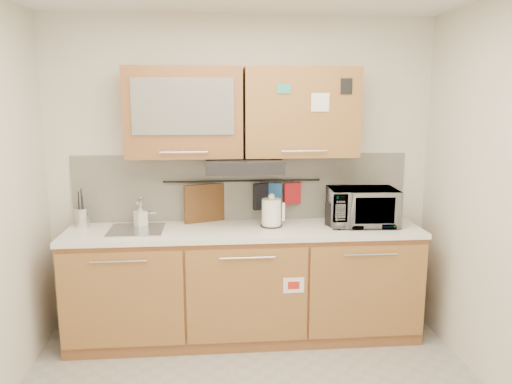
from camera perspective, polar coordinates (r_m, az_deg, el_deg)
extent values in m
plane|color=silver|center=(4.21, -1.62, 1.92)|extent=(3.20, 0.00, 3.20)
cube|color=#915D33|center=(4.14, -1.30, -10.56)|extent=(2.80, 0.60, 0.88)
cube|color=black|center=(4.30, -1.28, -15.40)|extent=(2.80, 0.54, 0.10)
cube|color=#A76B3B|center=(3.90, -15.12, -11.89)|extent=(0.91, 0.02, 0.74)
cylinder|color=silver|center=(3.77, -15.42, -7.67)|extent=(0.41, 0.01, 0.01)
cube|color=#A76B3B|center=(3.84, -0.99, -11.82)|extent=(0.91, 0.02, 0.74)
cylinder|color=silver|center=(3.71, -0.98, -7.54)|extent=(0.41, 0.01, 0.01)
cube|color=#A76B3B|center=(4.01, 12.68, -11.09)|extent=(0.91, 0.02, 0.74)
cylinder|color=silver|center=(3.89, 12.98, -6.97)|extent=(0.41, 0.01, 0.01)
cube|color=white|center=(3.99, -1.32, -4.44)|extent=(2.82, 0.62, 0.04)
cube|color=silver|center=(4.22, -1.61, 0.55)|extent=(2.80, 0.02, 0.56)
cube|color=#915D33|center=(3.99, -8.20, 8.98)|extent=(0.90, 0.35, 0.70)
cube|color=silver|center=(3.80, -8.37, 9.65)|extent=(0.76, 0.02, 0.42)
cube|color=#A76B3B|center=(4.04, 5.09, 9.06)|extent=(0.90, 0.35, 0.70)
cube|color=white|center=(3.89, 7.35, 10.14)|extent=(0.14, 0.00, 0.14)
cube|color=black|center=(3.95, -1.41, 3.09)|extent=(0.60, 0.46, 0.10)
cube|color=silver|center=(4.03, -13.50, -4.36)|extent=(0.42, 0.40, 0.03)
cylinder|color=silver|center=(4.16, -12.99, -2.12)|extent=(0.03, 0.03, 0.24)
cylinder|color=silver|center=(4.06, -13.20, -0.99)|extent=(0.02, 0.18, 0.02)
cylinder|color=black|center=(4.17, -1.58, 1.27)|extent=(1.30, 0.02, 0.02)
cylinder|color=silver|center=(4.25, -19.26, -2.75)|extent=(0.16, 0.16, 0.15)
cylinder|color=black|center=(4.25, -19.55, -1.84)|extent=(0.01, 0.01, 0.29)
cylinder|color=black|center=(4.22, -19.15, -2.11)|extent=(0.01, 0.01, 0.26)
cylinder|color=black|center=(4.26, -19.25, -1.67)|extent=(0.01, 0.01, 0.31)
cylinder|color=black|center=(4.23, -19.56, -2.34)|extent=(0.01, 0.01, 0.23)
cylinder|color=white|center=(4.02, 1.77, -2.38)|extent=(0.18, 0.18, 0.23)
sphere|color=white|center=(3.99, 1.78, -0.51)|extent=(0.05, 0.05, 0.05)
cube|color=white|center=(4.01, 3.17, -2.27)|extent=(0.03, 0.03, 0.14)
cylinder|color=black|center=(4.04, 1.76, -3.84)|extent=(0.18, 0.18, 0.01)
cube|color=black|center=(4.11, 9.93, -2.47)|extent=(0.29, 0.24, 0.19)
cube|color=black|center=(4.07, 9.46, -1.33)|extent=(0.11, 0.13, 0.01)
cube|color=black|center=(4.12, 10.48, -1.21)|extent=(0.11, 0.13, 0.01)
imported|color=#999999|center=(4.15, 12.04, -1.68)|extent=(0.56, 0.39, 0.30)
imported|color=#999999|center=(4.13, -13.05, -2.58)|extent=(0.12, 0.12, 0.19)
cube|color=brown|center=(4.20, -5.67, -2.27)|extent=(0.37, 0.16, 0.47)
cube|color=#215699|center=(4.20, 2.23, -0.24)|extent=(0.12, 0.05, 0.19)
cube|color=black|center=(4.19, 0.63, -0.50)|extent=(0.15, 0.09, 0.22)
cube|color=#A8161E|center=(4.22, 4.18, -0.17)|extent=(0.15, 0.06, 0.18)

